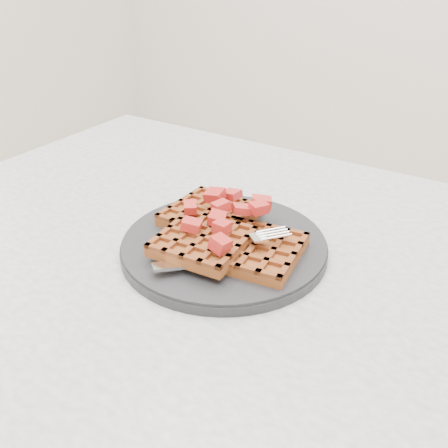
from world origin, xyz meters
name	(u,v)px	position (x,y,z in m)	size (l,w,h in m)	color
table	(275,356)	(0.00, 0.00, 0.64)	(1.20, 0.80, 0.75)	beige
plate	(224,245)	(-0.10, 0.03, 0.76)	(0.27, 0.27, 0.02)	black
waffles	(223,234)	(-0.09, 0.02, 0.78)	(0.21, 0.18, 0.03)	brown
strawberry_pile	(224,214)	(-0.10, 0.03, 0.80)	(0.15, 0.15, 0.02)	#960503
fork	(233,256)	(-0.06, -0.01, 0.77)	(0.02, 0.18, 0.02)	silver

